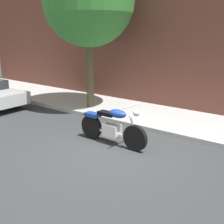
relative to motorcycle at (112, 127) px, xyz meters
name	(u,v)px	position (x,y,z in m)	size (l,w,h in m)	color
ground_plane	(118,151)	(0.43, -0.32, -0.48)	(60.00, 60.00, 0.00)	#303335
sidewalk	(175,121)	(0.43, 2.76, -0.41)	(24.26, 2.65, 0.14)	#A4A4A4
motorcycle	(112,127)	(0.00, 0.00, 0.00)	(2.14, 0.70, 1.16)	black
street_tree	(89,1)	(-2.81, 2.25, 3.43)	(3.22, 3.22, 5.54)	#4C4430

